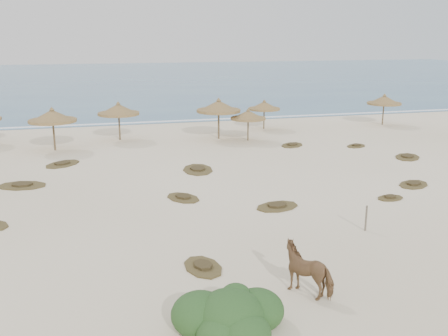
{
  "coord_description": "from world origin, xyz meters",
  "views": [
    {
      "loc": [
        -6.41,
        -18.57,
        7.57
      ],
      "look_at": [
        -0.33,
        5.0,
        1.07
      ],
      "focal_mm": 40.0,
      "sensor_mm": 36.0,
      "label": 1
    }
  ],
  "objects": [
    {
      "name": "ground",
      "position": [
        0.0,
        0.0,
        0.0
      ],
      "size": [
        160.0,
        160.0,
        0.0
      ],
      "primitive_type": "plane",
      "color": "beige",
      "rests_on": "ground"
    },
    {
      "name": "ocean",
      "position": [
        0.0,
        75.0,
        0.0
      ],
      "size": [
        200.0,
        100.0,
        0.01
      ],
      "primitive_type": "cube",
      "color": "#2C5A86",
      "rests_on": "ground"
    },
    {
      "name": "foam_line",
      "position": [
        0.0,
        26.0,
        0.0
      ],
      "size": [
        70.0,
        0.6,
        0.01
      ],
      "primitive_type": "cube",
      "color": "white",
      "rests_on": "ground"
    },
    {
      "name": "palapa_1",
      "position": [
        -9.27,
        16.33,
        2.3
      ],
      "size": [
        3.33,
        3.33,
        2.96
      ],
      "rotation": [
        0.0,
        0.0,
        -0.06
      ],
      "color": "brown",
      "rests_on": "ground"
    },
    {
      "name": "palapa_2",
      "position": [
        -4.8,
        18.77,
        2.23
      ],
      "size": [
        3.37,
        3.37,
        2.88
      ],
      "rotation": [
        0.0,
        0.0,
        -0.1
      ],
      "color": "brown",
      "rests_on": "ground"
    },
    {
      "name": "palapa_3",
      "position": [
        2.45,
        17.37,
        2.4
      ],
      "size": [
        3.6,
        3.6,
        3.09
      ],
      "rotation": [
        0.0,
        0.0,
        0.1
      ],
      "color": "brown",
      "rests_on": "ground"
    },
    {
      "name": "palapa_4",
      "position": [
        4.37,
        16.11,
        1.88
      ],
      "size": [
        2.61,
        2.61,
        2.42
      ],
      "rotation": [
        0.0,
        0.0,
        -0.01
      ],
      "color": "brown",
      "rests_on": "ground"
    },
    {
      "name": "palapa_5",
      "position": [
        7.06,
        20.32,
        1.91
      ],
      "size": [
        3.09,
        3.09,
        2.46
      ],
      "rotation": [
        0.0,
        0.0,
        0.2
      ],
      "color": "brown",
      "rests_on": "ground"
    },
    {
      "name": "palapa_6",
      "position": [
        17.74,
        19.65,
        2.11
      ],
      "size": [
        2.96,
        2.96,
        2.72
      ],
      "rotation": [
        0.0,
        0.0,
        0.02
      ],
      "color": "brown",
      "rests_on": "ground"
    },
    {
      "name": "horse",
      "position": [
        -0.49,
        -5.94,
        0.75
      ],
      "size": [
        1.76,
        1.89,
        1.5
      ],
      "primitive_type": "imported",
      "rotation": [
        0.0,
        0.0,
        3.83
      ],
      "color": "brown",
      "rests_on": "ground"
    },
    {
      "name": "fence_post_near",
      "position": [
        3.72,
        -1.95,
        0.53
      ],
      "size": [
        0.1,
        0.1,
        1.05
      ],
      "primitive_type": "cylinder",
      "rotation": [
        0.0,
        0.0,
        -0.36
      ],
      "color": "#6A614F",
      "rests_on": "ground"
    },
    {
      "name": "bush",
      "position": [
        -3.35,
        -7.42,
        0.45
      ],
      "size": [
        3.06,
        2.69,
        1.37
      ],
      "rotation": [
        0.0,
        0.0,
        0.03
      ],
      "color": "#315725",
      "rests_on": "ground"
    },
    {
      "name": "scrub_1",
      "position": [
        -10.37,
        7.96,
        0.05
      ],
      "size": [
        2.84,
        2.22,
        0.16
      ],
      "rotation": [
        0.0,
        0.0,
        2.88
      ],
      "color": "brown",
      "rests_on": "ground"
    },
    {
      "name": "scrub_2",
      "position": [
        -2.64,
        3.88,
        0.05
      ],
      "size": [
        2.02,
        2.28,
        0.16
      ],
      "rotation": [
        0.0,
        0.0,
        2.08
      ],
      "color": "brown",
      "rests_on": "ground"
    },
    {
      "name": "scrub_3",
      "position": [
        -0.92,
        8.8,
        0.05
      ],
      "size": [
        1.97,
        2.79,
        0.16
      ],
      "rotation": [
        0.0,
        0.0,
        1.47
      ],
      "color": "brown",
      "rests_on": "ground"
    },
    {
      "name": "scrub_4",
      "position": [
        9.38,
        3.05,
        0.05
      ],
      "size": [
        2.35,
        2.14,
        0.16
      ],
      "rotation": [
        0.0,
        0.0,
        0.57
      ],
      "color": "brown",
      "rests_on": "ground"
    },
    {
      "name": "scrub_5",
      "position": [
        12.67,
        8.44,
        0.05
      ],
      "size": [
        2.59,
        2.66,
        0.16
      ],
      "rotation": [
        0.0,
        0.0,
        0.85
      ],
      "color": "brown",
      "rests_on": "ground"
    },
    {
      "name": "scrub_6",
      "position": [
        -8.58,
        12.09,
        0.05
      ],
      "size": [
        2.73,
        2.76,
        0.16
      ],
      "rotation": [
        0.0,
        0.0,
        0.81
      ],
      "color": "brown",
      "rests_on": "ground"
    },
    {
      "name": "scrub_7",
      "position": [
        6.89,
        13.64,
        0.05
      ],
      "size": [
        2.41,
        2.4,
        0.16
      ],
      "rotation": [
        0.0,
        0.0,
        0.77
      ],
      "color": "brown",
      "rests_on": "ground"
    },
    {
      "name": "scrub_9",
      "position": [
        1.29,
        1.58,
        0.05
      ],
      "size": [
        2.39,
        1.88,
        0.16
      ],
      "rotation": [
        0.0,
        0.0,
        0.27
      ],
      "color": "brown",
      "rests_on": "ground"
    },
    {
      "name": "scrub_10",
      "position": [
        11.15,
        12.26,
        0.05
      ],
      "size": [
        1.97,
        1.76,
        0.16
      ],
      "rotation": [
        0.0,
        0.0,
        0.52
      ],
      "color": "brown",
      "rests_on": "ground"
    },
    {
      "name": "scrub_11",
      "position": [
        -3.26,
        -3.56,
        0.05
      ],
      "size": [
        1.51,
        2.01,
        0.16
      ],
      "rotation": [
        0.0,
        0.0,
        1.76
      ],
      "color": "brown",
      "rests_on": "ground"
    },
    {
      "name": "scrub_12",
      "position": [
        6.96,
        1.38,
        0.05
      ],
      "size": [
        1.51,
        1.14,
        0.16
      ],
      "rotation": [
        0.0,
        0.0,
        0.19
      ],
      "color": "brown",
      "rests_on": "ground"
    }
  ]
}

